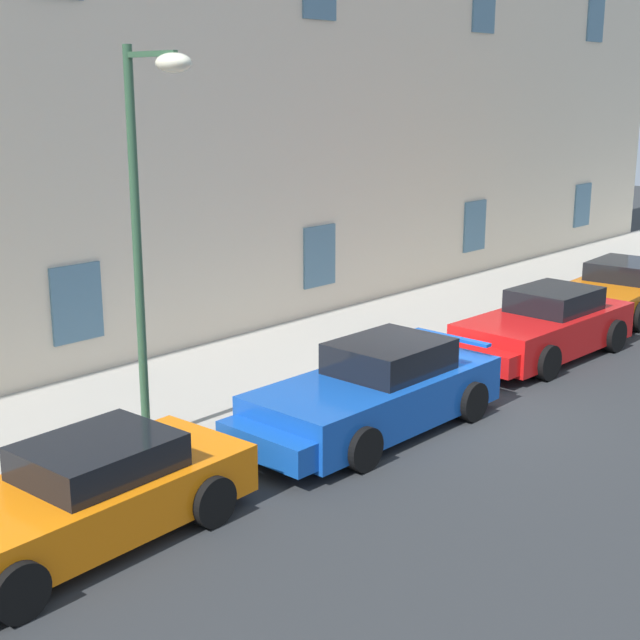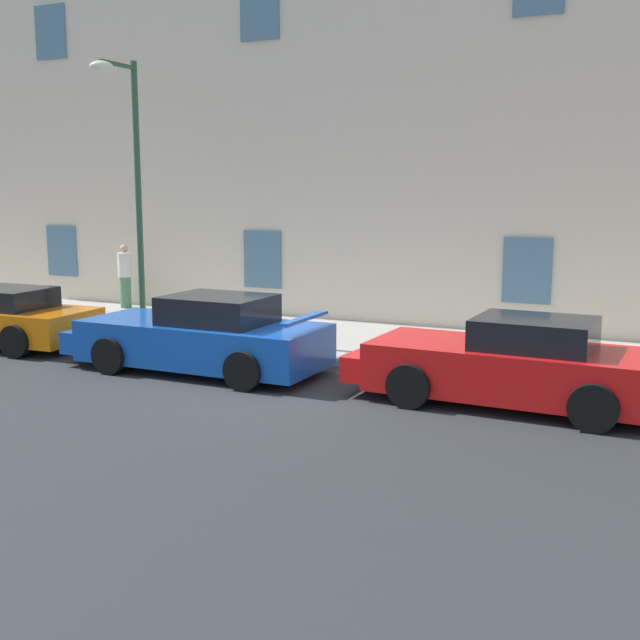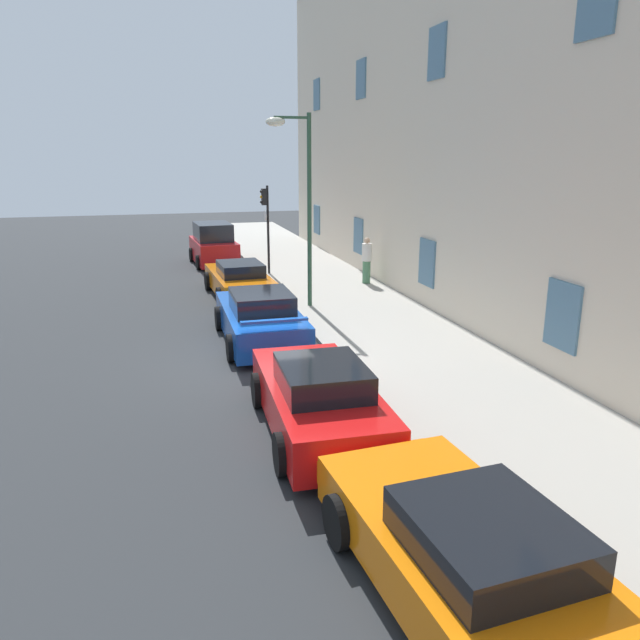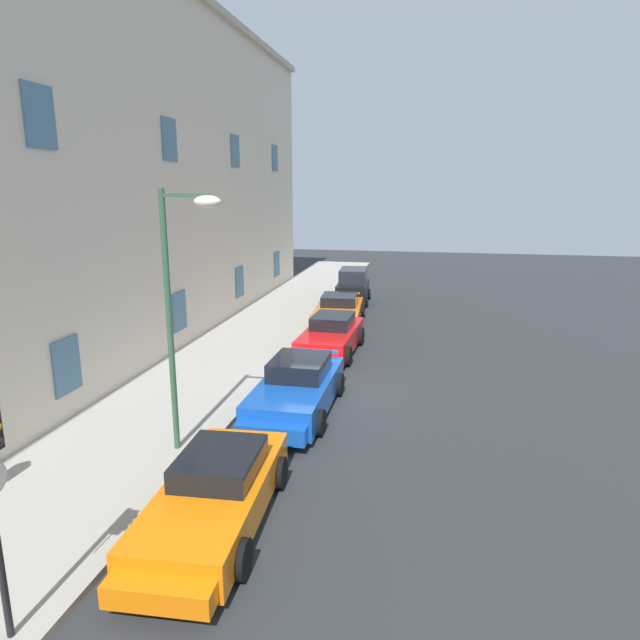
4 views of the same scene
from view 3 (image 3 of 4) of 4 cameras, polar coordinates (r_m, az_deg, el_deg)
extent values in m
plane|color=#2B2D30|center=(15.30, -6.21, -3.77)|extent=(80.00, 80.00, 0.00)
cube|color=#A8A399|center=(16.37, 8.03, -2.29)|extent=(60.00, 4.37, 0.14)
cube|color=beige|center=(17.52, 20.90, 19.99)|extent=(43.00, 3.06, 13.38)
cube|color=slate|center=(32.78, -0.30, 9.45)|extent=(1.10, 0.06, 1.50)
cube|color=slate|center=(26.24, 3.63, 7.92)|extent=(1.10, 0.06, 1.50)
cube|color=slate|center=(19.92, 10.04, 5.34)|extent=(1.10, 0.06, 1.50)
cube|color=slate|center=(14.15, 21.87, 0.37)|extent=(1.10, 0.06, 1.50)
cube|color=slate|center=(32.73, -0.32, 20.47)|extent=(1.10, 0.06, 1.50)
cube|color=slate|center=(26.17, 3.88, 21.71)|extent=(1.10, 0.06, 1.50)
cube|color=slate|center=(19.84, 10.96, 23.52)|extent=(1.10, 0.06, 1.50)
cube|color=orange|center=(22.06, -7.63, 3.56)|extent=(4.71, 2.05, 0.67)
cube|color=black|center=(21.62, -7.51, 4.82)|extent=(1.92, 1.54, 0.44)
cube|color=orange|center=(24.04, -8.53, 4.30)|extent=(1.47, 1.74, 0.37)
cylinder|color=black|center=(23.34, -10.47, 3.64)|extent=(0.70, 0.27, 0.69)
cylinder|color=black|center=(23.65, -6.10, 3.96)|extent=(0.70, 0.27, 0.69)
cylinder|color=black|center=(20.57, -9.35, 2.11)|extent=(0.70, 0.27, 0.69)
cylinder|color=black|center=(20.91, -4.43, 2.49)|extent=(0.70, 0.27, 0.69)
cube|color=#144CB2|center=(16.60, -5.67, -0.18)|extent=(4.70, 1.94, 0.78)
cube|color=black|center=(16.10, -5.52, 1.73)|extent=(1.89, 1.54, 0.52)
cube|color=#144CB2|center=(18.60, -6.71, 1.18)|extent=(1.42, 1.77, 0.43)
cube|color=#144CB2|center=(14.39, -4.31, -0.07)|extent=(0.17, 1.63, 0.06)
cylinder|color=black|center=(17.94, -9.43, 0.16)|extent=(0.70, 0.24, 0.70)
cylinder|color=black|center=(18.20, -3.44, 0.57)|extent=(0.70, 0.24, 0.70)
cylinder|color=black|center=(15.16, -8.30, -2.63)|extent=(0.70, 0.24, 0.70)
cylinder|color=black|center=(15.47, -1.26, -2.09)|extent=(0.70, 0.24, 0.70)
cube|color=red|center=(11.24, -0.18, -7.80)|extent=(4.56, 1.97, 0.78)
cube|color=black|center=(10.70, 0.23, -5.39)|extent=(1.85, 1.52, 0.48)
cube|color=red|center=(13.08, -2.19, -4.86)|extent=(1.40, 1.72, 0.43)
cylinder|color=black|center=(12.44, -5.80, -6.59)|extent=(0.72, 0.26, 0.72)
cylinder|color=black|center=(12.79, 2.37, -5.90)|extent=(0.72, 0.26, 0.72)
cylinder|color=black|center=(9.93, -3.53, -12.49)|extent=(0.72, 0.26, 0.72)
cylinder|color=black|center=(10.36, 6.66, -11.33)|extent=(0.72, 0.26, 0.72)
cube|color=orange|center=(7.59, 13.69, -21.10)|extent=(4.72, 2.33, 0.65)
cube|color=black|center=(7.04, 15.59, -18.92)|extent=(1.94, 1.73, 0.46)
cube|color=orange|center=(9.09, 6.56, -14.69)|extent=(1.50, 1.94, 0.36)
cylinder|color=black|center=(8.33, 1.87, -18.45)|extent=(0.74, 0.29, 0.73)
cylinder|color=black|center=(9.14, 14.12, -15.60)|extent=(0.74, 0.29, 0.73)
cube|color=red|center=(28.77, -9.98, 6.44)|extent=(3.90, 2.00, 1.02)
cube|color=#1E232B|center=(28.64, -10.06, 8.21)|extent=(2.37, 1.69, 0.78)
cylinder|color=black|center=(27.86, -7.78, 5.61)|extent=(0.67, 0.24, 0.66)
cylinder|color=black|center=(27.58, -11.35, 5.35)|extent=(0.67, 0.24, 0.66)
cylinder|color=black|center=(30.07, -8.67, 6.29)|extent=(0.67, 0.24, 0.66)
cylinder|color=black|center=(29.80, -11.98, 6.05)|extent=(0.67, 0.24, 0.66)
cylinder|color=black|center=(25.34, -4.91, 8.43)|extent=(0.10, 0.10, 3.62)
cube|color=black|center=(25.19, -5.30, 11.48)|extent=(0.22, 0.20, 0.66)
sphere|color=black|center=(25.16, -5.56, 11.95)|extent=(0.12, 0.12, 0.12)
sphere|color=orange|center=(25.17, -5.55, 11.47)|extent=(0.12, 0.12, 0.12)
sphere|color=black|center=(25.18, -5.54, 11.00)|extent=(0.12, 0.12, 0.12)
cylinder|color=white|center=(25.26, -5.17, 9.79)|extent=(0.44, 0.02, 0.44)
cylinder|color=#2D5138|center=(19.57, -1.00, 10.05)|extent=(0.14, 0.14, 6.07)
cube|color=#2D5138|center=(19.39, -2.71, 18.53)|extent=(0.08, 1.10, 0.08)
ellipsoid|color=#EAE5C6|center=(19.28, -4.23, 18.14)|extent=(0.44, 0.60, 0.28)
cylinder|color=#4C7F59|center=(23.58, 4.40, 4.54)|extent=(0.32, 0.32, 0.87)
cylinder|color=silver|center=(23.44, 4.44, 6.38)|extent=(0.40, 0.40, 0.67)
sphere|color=tan|center=(23.38, 4.46, 7.49)|extent=(0.22, 0.22, 0.22)
camera|label=1|loc=(27.80, -29.78, 14.66)|focal=50.95mm
camera|label=2|loc=(12.45, -66.73, -1.24)|focal=44.43mm
camera|label=4|loc=(30.40, -17.96, 17.04)|focal=31.52mm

